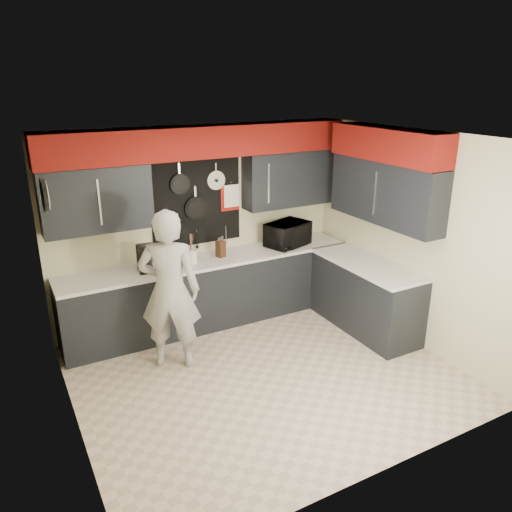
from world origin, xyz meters
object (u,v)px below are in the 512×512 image
knife_block (221,249)px  person (170,290)px  microwave (288,234)px  coffee_maker (145,258)px  utensil_crock (192,256)px

knife_block → person: 1.22m
microwave → knife_block: microwave is taller
coffee_maker → person: person is taller
utensil_crock → person: person is taller
coffee_maker → person: bearing=-76.6°
microwave → utensil_crock: microwave is taller
microwave → utensil_crock: bearing=161.2°
coffee_maker → microwave: bearing=9.9°
utensil_crock → coffee_maker: coffee_maker is taller
coffee_maker → person: 0.74m
microwave → utensil_crock: size_ratio=3.48×
coffee_maker → knife_block: bearing=11.0°
knife_block → utensil_crock: knife_block is taller
microwave → knife_block: bearing=159.8°
microwave → coffee_maker: size_ratio=1.81×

